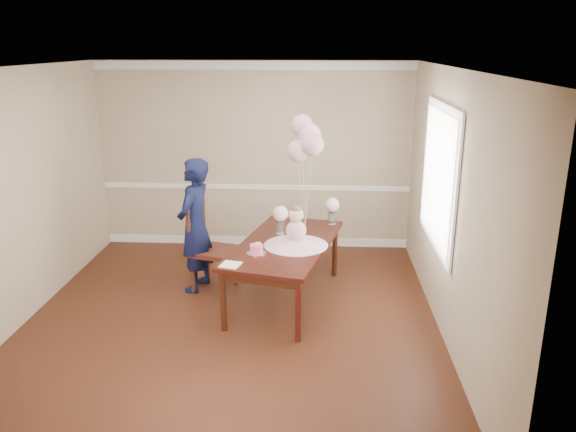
{
  "coord_description": "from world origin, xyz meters",
  "views": [
    {
      "loc": [
        0.94,
        -5.47,
        2.93
      ],
      "look_at": [
        0.59,
        0.59,
        1.05
      ],
      "focal_mm": 35.0,
      "sensor_mm": 36.0,
      "label": 1
    }
  ],
  "objects": [
    {
      "name": "birthday_cake",
      "position": [
        0.27,
        0.23,
        0.78
      ],
      "size": [
        0.17,
        0.17,
        0.1
      ],
      "primitive_type": "cylinder",
      "rotation": [
        0.0,
        0.0,
        -0.23
      ],
      "color": "#FF507F",
      "rests_on": "cake_platter"
    },
    {
      "name": "chair_leg_br",
      "position": [
        -0.09,
        1.01,
        0.24
      ],
      "size": [
        0.05,
        0.05,
        0.47
      ],
      "primitive_type": "cylinder",
      "rotation": [
        0.0,
        0.0,
        -0.26
      ],
      "color": "#371D0F",
      "rests_on": "floor"
    },
    {
      "name": "baby_head",
      "position": [
        0.69,
        0.53,
        1.08
      ],
      "size": [
        0.16,
        0.16,
        0.16
      ],
      "primitive_type": "sphere",
      "color": "beige",
      "rests_on": "baby_torso"
    },
    {
      "name": "balloon_ribbon_d",
      "position": [
        0.75,
        1.17,
        1.29
      ],
      "size": [
        0.06,
        0.12,
        1.1
      ],
      "primitive_type": "cylinder",
      "rotation": [
        -0.09,
        -0.07,
        -0.23
      ],
      "color": "white",
      "rests_on": "balloon_weight"
    },
    {
      "name": "chair_rail_trim",
      "position": [
        0.0,
        2.49,
        0.9
      ],
      "size": [
        4.5,
        0.02,
        0.07
      ],
      "primitive_type": "cube",
      "color": "white",
      "rests_on": "wall_back"
    },
    {
      "name": "chair_slat_top",
      "position": [
        -0.54,
        0.93,
        1.04
      ],
      "size": [
        0.15,
        0.44,
        0.06
      ],
      "primitive_type": "cube",
      "rotation": [
        0.0,
        0.0,
        -0.26
      ],
      "color": "#3A130F",
      "rests_on": "dining_chair_seat"
    },
    {
      "name": "balloon_a",
      "position": [
        0.68,
        1.12,
        1.69
      ],
      "size": [
        0.27,
        0.27,
        0.27
      ],
      "primitive_type": "sphere",
      "color": "#DE9DAF",
      "rests_on": "balloon_ribbon_a"
    },
    {
      "name": "baby_skirt",
      "position": [
        0.69,
        0.53,
        0.77
      ],
      "size": [
        0.88,
        0.88,
        0.1
      ],
      "primitive_type": "cone",
      "rotation": [
        0.0,
        0.0,
        -0.23
      ],
      "color": "#E4A8C9",
      "rests_on": "dining_table_top"
    },
    {
      "name": "table_leg_bl",
      "position": [
        0.37,
        1.57,
        0.34
      ],
      "size": [
        0.08,
        0.08,
        0.68
      ],
      "primitive_type": "cylinder",
      "rotation": [
        0.0,
        0.0,
        -0.23
      ],
      "color": "black",
      "rests_on": "floor"
    },
    {
      "name": "wall_back",
      "position": [
        0.0,
        2.5,
        1.35
      ],
      "size": [
        4.5,
        0.02,
        2.7
      ],
      "primitive_type": "cube",
      "color": "tan",
      "rests_on": "floor"
    },
    {
      "name": "chair_slat_low",
      "position": [
        -0.54,
        0.93,
        0.68
      ],
      "size": [
        0.15,
        0.44,
        0.06
      ],
      "primitive_type": "cube",
      "rotation": [
        0.0,
        0.0,
        -0.26
      ],
      "color": "black",
      "rests_on": "dining_chair_seat"
    },
    {
      "name": "cake_flower_b",
      "position": [
        0.3,
        0.24,
        0.85
      ],
      "size": [
        0.03,
        0.03,
        0.03
      ],
      "primitive_type": "sphere",
      "color": "white",
      "rests_on": "birthday_cake"
    },
    {
      "name": "rose_vase_far",
      "position": [
        1.11,
        1.32,
        0.8
      ],
      "size": [
        0.12,
        0.12,
        0.15
      ],
      "primitive_type": "cylinder",
      "rotation": [
        0.0,
        0.0,
        -0.23
      ],
      "color": "silver",
      "rests_on": "dining_table_top"
    },
    {
      "name": "rose_vase_near",
      "position": [
        0.48,
        0.92,
        0.8
      ],
      "size": [
        0.12,
        0.12,
        0.15
      ],
      "primitive_type": "cylinder",
      "rotation": [
        0.0,
        0.0,
        -0.23
      ],
      "color": "white",
      "rests_on": "dining_table_top"
    },
    {
      "name": "chair_leg_fr",
      "position": [
        -0.19,
        0.63,
        0.24
      ],
      "size": [
        0.05,
        0.05,
        0.47
      ],
      "primitive_type": "cylinder",
      "rotation": [
        0.0,
        0.0,
        -0.26
      ],
      "color": "#3B1410",
      "rests_on": "floor"
    },
    {
      "name": "dining_chair_seat",
      "position": [
        -0.33,
        0.87,
        0.5
      ],
      "size": [
        0.59,
        0.59,
        0.06
      ],
      "primitive_type": "cube",
      "rotation": [
        0.0,
        0.0,
        -0.26
      ],
      "color": "#3A170F",
      "rests_on": "chair_leg_fl"
    },
    {
      "name": "window_blinds",
      "position": [
        2.21,
        0.5,
        1.55
      ],
      "size": [
        0.01,
        1.5,
        1.4
      ],
      "primitive_type": "cube",
      "color": "silver",
      "rests_on": "wall_right"
    },
    {
      "name": "chair_slat_mid",
      "position": [
        -0.54,
        0.93,
        0.86
      ],
      "size": [
        0.15,
        0.44,
        0.06
      ],
      "primitive_type": "cube",
      "rotation": [
        0.0,
        0.0,
        -0.26
      ],
      "color": "#3B1B10",
      "rests_on": "dining_chair_seat"
    },
    {
      "name": "floor",
      "position": [
        0.0,
        0.0,
        0.0
      ],
      "size": [
        4.5,
        5.0,
        0.0
      ],
      "primitive_type": "cube",
      "color": "black",
      "rests_on": "ground"
    },
    {
      "name": "baseboard_trim",
      "position": [
        0.0,
        2.49,
        0.06
      ],
      "size": [
        4.5,
        0.02,
        0.12
      ],
      "primitive_type": "cube",
      "color": "white",
      "rests_on": "floor"
    },
    {
      "name": "chair_back_post_l",
      "position": [
        -0.59,
        0.74,
        0.82
      ],
      "size": [
        0.05,
        0.05,
        0.62
      ],
      "primitive_type": "cylinder",
      "rotation": [
        0.0,
        0.0,
        -0.26
      ],
      "color": "#3D1A10",
      "rests_on": "dining_chair_seat"
    },
    {
      "name": "balloon_ribbon_b",
      "position": [
        0.82,
        1.07,
        1.19
      ],
      "size": [
        0.09,
        0.07,
        0.9
      ],
      "primitive_type": "cylinder",
      "rotation": [
        0.05,
        0.1,
        -0.23
      ],
      "color": "white",
      "rests_on": "balloon_weight"
    },
    {
      "name": "wall_front",
      "position": [
        0.0,
        -2.5,
        1.35
      ],
      "size": [
        4.5,
        0.02,
        2.7
      ],
      "primitive_type": "cube",
      "color": "tan",
      "rests_on": "floor"
    },
    {
      "name": "table_leg_fr",
      "position": [
        0.75,
        -0.35,
        0.34
      ],
      "size": [
        0.08,
        0.08,
        0.68
      ],
      "primitive_type": "cylinder",
      "rotation": [
        0.0,
        0.0,
        -0.23
      ],
      "color": "black",
      "rests_on": "floor"
    },
    {
      "name": "chair_back_post_r",
      "position": [
        -0.49,
        1.12,
        0.82
      ],
      "size": [
        0.05,
        0.05,
        0.62
      ],
      "primitive_type": "cylinder",
      "rotation": [
        0.0,
        0.0,
        -0.26
      ],
      "color": "#3A200F",
      "rests_on": "dining_chair_seat"
    },
    {
      "name": "balloon_c",
      "position": [
        0.82,
        1.19,
        1.89
      ],
      "size": [
        0.27,
        0.27,
        0.27
      ],
      "primitive_type": "sphere",
      "color": "#F7AFC8",
      "rests_on": "balloon_ribbon_c"
    },
    {
      "name": "dining_table_top",
      "position": [
        0.56,
        0.61,
        0.7
      ],
      "size": [
        1.39,
        2.11,
        0.05
      ],
      "primitive_type": "cube",
      "rotation": [
        0.0,
        0.0,
        -0.23
      ],
      "color": "black",
      "rests_on": "table_leg_fl"
    },
    {
      "name": "roses_far",
      "position": [
        1.11,
        1.32,
        0.98
      ],
      "size": [
        0.18,
        0.18,
        0.18
      ],
      "primitive_type": "sphere",
      "color": "silver",
      "rests_on": "rose_vase_far"
    },
    {
      "name": "baby_hair",
      "position": [
        0.69,
        0.53,
        1.14
      ],
      "size": [
        0.12,
        0.12,
        0.12
      ],
      "primitive_type": "sphere",
      "color": "brown",
      "rests_on": "baby_head"
    },
    {
      "name": "cake_flower_a",
      "position": [
        0.27,
        0.23,
        0.85
      ],
      "size": [
        0.03,
        0.03,
        0.03
      ],
      "primitive_type": "sphere",
      "color": "white",
      "rests_on": "birthday_cake"
    },
    {
      "name": "ceiling",
      "position": [
        0.0,
        0.0,
        2.7
      ],
      "size": [
        4.5,
        5.0,
        0.02
      ],
      "primitive_type": "cube",
      "color": "silver",
      "rests_on": "wall_back"
    },
    {
      "name": "baby_torso",
      "position": [
        0.69,
        0.53,
        0.9
      ],
      "size": [
        0.23,
        0.23,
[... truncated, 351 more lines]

